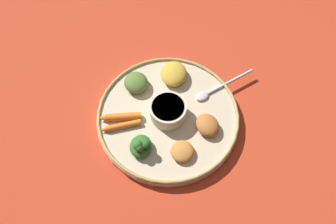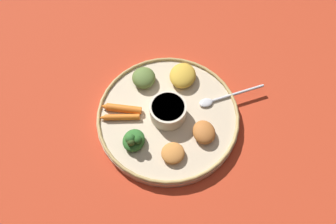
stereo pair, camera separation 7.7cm
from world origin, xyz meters
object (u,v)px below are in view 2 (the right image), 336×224
(carrot_near_spoon, at_px, (122,108))
(carrot_outer, at_px, (120,117))
(center_bowl, at_px, (168,110))
(greens_pile, at_px, (134,141))
(spoon, at_px, (222,98))

(carrot_near_spoon, distance_m, carrot_outer, 0.02)
(center_bowl, height_order, carrot_near_spoon, center_bowl)
(center_bowl, xyz_separation_m, greens_pile, (-0.11, -0.00, -0.00))
(greens_pile, xyz_separation_m, carrot_outer, (0.02, 0.07, -0.01))
(center_bowl, distance_m, spoon, 0.14)
(carrot_outer, bearing_deg, spoon, -30.37)
(center_bowl, xyz_separation_m, carrot_outer, (-0.09, 0.07, -0.02))
(carrot_outer, bearing_deg, greens_pile, -103.13)
(spoon, height_order, carrot_near_spoon, carrot_near_spoon)
(carrot_near_spoon, relative_size, carrot_outer, 1.07)
(greens_pile, bearing_deg, carrot_near_spoon, 68.61)
(center_bowl, height_order, greens_pile, greens_pile)
(carrot_near_spoon, bearing_deg, carrot_outer, -139.56)
(center_bowl, relative_size, carrot_outer, 1.07)
(center_bowl, xyz_separation_m, spoon, (0.13, -0.06, -0.02))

